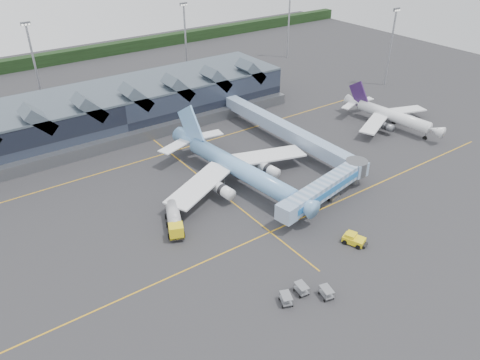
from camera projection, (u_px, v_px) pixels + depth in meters
ground at (243, 210)px, 84.52m from camera, size 260.00×260.00×0.00m
taxi_stripes at (213, 187)px, 91.53m from camera, size 120.00×60.00×0.01m
tree_line_far at (56, 58)px, 160.59m from camera, size 260.00×4.00×4.00m
terminal at (111, 110)px, 112.69m from camera, size 90.00×22.25×12.52m
light_masts at (174, 48)px, 132.62m from camera, size 132.40×42.56×22.45m
main_airliner at (235, 167)px, 90.93m from camera, size 33.82×39.11×12.56m
regional_jet at (390, 115)px, 114.99m from camera, size 24.87×27.23×9.34m
jet_bridge at (330, 185)px, 85.41m from camera, size 24.73×7.89×5.15m
fuel_truck at (174, 218)px, 79.36m from camera, size 5.56×9.30×3.18m
pushback_tug at (354, 239)px, 76.03m from camera, size 3.43×4.26×1.71m
baggage_carts at (305, 293)px, 65.43m from camera, size 7.47×4.95×1.50m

